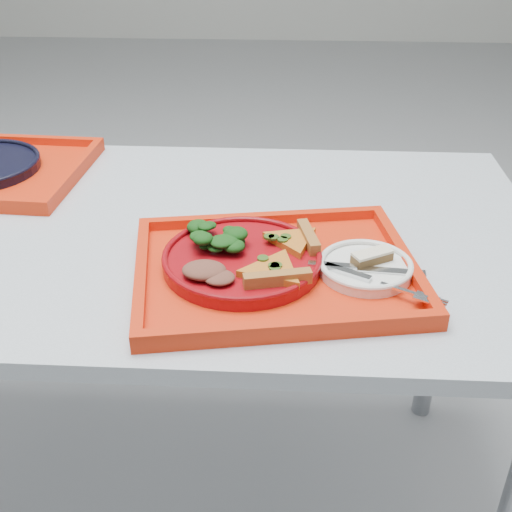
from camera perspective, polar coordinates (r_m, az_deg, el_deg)
name	(u,v)px	position (r m, az deg, el deg)	size (l,w,h in m)	color
ground	(148,491)	(1.71, -9.54, -19.92)	(10.00, 10.00, 0.00)	#95979D
table	(118,258)	(1.27, -12.14, -0.20)	(1.60, 0.80, 0.75)	#9BA3AE
tray_main	(275,273)	(1.05, 1.74, -1.54)	(0.45, 0.35, 0.01)	red
dinner_plate	(242,261)	(1.05, -1.24, -0.46)	(0.26, 0.26, 0.02)	maroon
side_plate	(365,269)	(1.05, 9.70, -1.15)	(0.15, 0.15, 0.01)	white
pizza_slice_a	(274,268)	(1.00, 1.58, -1.09)	(0.12, 0.10, 0.02)	orange
pizza_slice_b	(293,238)	(1.08, 3.29, 1.59)	(0.11, 0.09, 0.02)	orange
salad_heap	(220,231)	(1.07, -3.25, 2.21)	(0.09, 0.08, 0.04)	black
meat_portion	(204,270)	(0.99, -4.63, -1.26)	(0.07, 0.06, 0.02)	brown
dessert_bar	(372,257)	(1.05, 10.28, -0.05)	(0.07, 0.06, 0.02)	#4F351A
knife	(366,268)	(1.03, 9.79, -1.08)	(0.18, 0.02, 0.01)	silver
fork	(380,282)	(1.00, 10.93, -2.32)	(0.18, 0.02, 0.01)	silver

